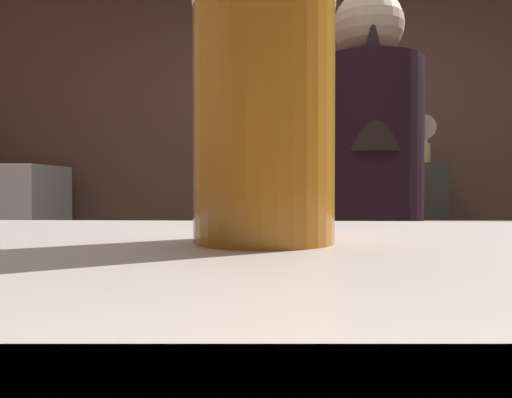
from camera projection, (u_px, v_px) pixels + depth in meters
name	position (u px, v px, depth m)	size (l,w,h in m)	color
wall_back	(321.00, 145.00, 3.43)	(5.20, 0.10, 2.70)	brown
prep_counter	(439.00, 337.00, 2.02)	(2.10, 0.60, 0.91)	#503327
back_shelf	(363.00, 259.00, 3.16)	(0.94, 0.36, 1.21)	#3C3D39
mini_fridge	(0.00, 262.00, 3.08)	(0.68, 0.58, 1.19)	white
bartender	(368.00, 217.00, 1.57)	(0.43, 0.52, 1.67)	#2D2733
mixing_bowl	(341.00, 219.00, 2.03)	(0.16, 0.16, 0.04)	silver
chefs_knife	(420.00, 225.00, 1.96)	(0.24, 0.03, 0.01)	silver
pint_glass_near	(264.00, 117.00, 0.28)	(0.08, 0.08, 0.14)	#AD671B
bottle_olive_oil	(379.00, 150.00, 3.22)	(0.07, 0.07, 0.24)	#D2CE80
bottle_soy	(416.00, 153.00, 3.20)	(0.07, 0.07, 0.20)	#538638
bottle_vinegar	(321.00, 152.00, 3.19)	(0.07, 0.07, 0.21)	#D1D089
bottle_hot_sauce	(425.00, 152.00, 3.08)	(0.07, 0.07, 0.19)	#D2C87C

